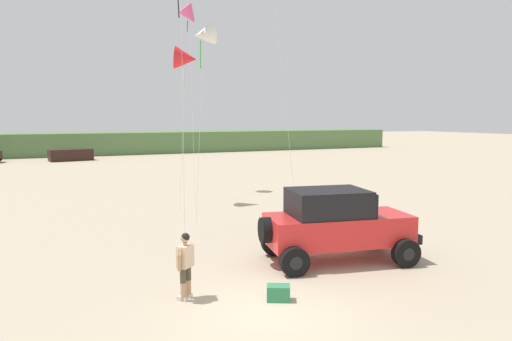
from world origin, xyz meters
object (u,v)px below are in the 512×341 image
(person_watching, at_px, (185,262))
(kite_pink_ribbon, at_px, (204,35))
(cooler_box, at_px, (278,293))
(kite_blue_swept, at_px, (190,15))
(kite_red_delta, at_px, (186,58))
(jeep, at_px, (336,223))
(distant_sedan, at_px, (71,155))

(person_watching, relative_size, kite_pink_ribbon, 0.20)
(cooler_box, height_order, kite_blue_swept, kite_blue_swept)
(person_watching, height_order, kite_red_delta, kite_red_delta)
(jeep, xyz_separation_m, person_watching, (-5.09, -1.11, -0.26))
(distant_sedan, xyz_separation_m, kite_pink_ribbon, (4.31, -31.71, 7.42))
(kite_red_delta, relative_size, kite_blue_swept, 0.73)
(distant_sedan, bearing_deg, person_watching, -97.78)
(jeep, height_order, kite_pink_ribbon, kite_pink_ribbon)
(cooler_box, relative_size, distant_sedan, 0.13)
(distant_sedan, relative_size, kite_red_delta, 0.52)
(kite_pink_ribbon, relative_size, kite_blue_swept, 0.76)
(person_watching, xyz_separation_m, kite_pink_ribbon, (3.49, 9.21, 7.09))
(kite_blue_swept, bearing_deg, kite_red_delta, -109.21)
(jeep, distance_m, person_watching, 5.21)
(kite_red_delta, bearing_deg, distant_sedan, 98.68)
(kite_pink_ribbon, xyz_separation_m, kite_red_delta, (0.05, 3.14, -0.65))
(cooler_box, relative_size, kite_blue_swept, 0.05)
(distant_sedan, xyz_separation_m, kite_blue_swept, (5.85, -24.31, 9.82))
(distant_sedan, bearing_deg, kite_pink_ribbon, -91.18)
(jeep, xyz_separation_m, kite_red_delta, (-1.54, 11.24, 6.18))
(person_watching, bearing_deg, distant_sedan, 91.14)
(kite_red_delta, distance_m, kite_blue_swept, 5.44)
(distant_sedan, relative_size, kite_blue_swept, 0.38)
(jeep, relative_size, person_watching, 3.00)
(cooler_box, height_order, kite_pink_ribbon, kite_pink_ribbon)
(jeep, distance_m, kite_blue_swept, 18.04)
(person_watching, bearing_deg, jeep, 12.27)
(distant_sedan, bearing_deg, kite_red_delta, -90.24)
(cooler_box, relative_size, kite_pink_ribbon, 0.07)
(person_watching, relative_size, kite_blue_swept, 0.15)
(kite_red_delta, xyz_separation_m, kite_blue_swept, (1.49, 4.26, 3.04))
(cooler_box, bearing_deg, person_watching, -179.86)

